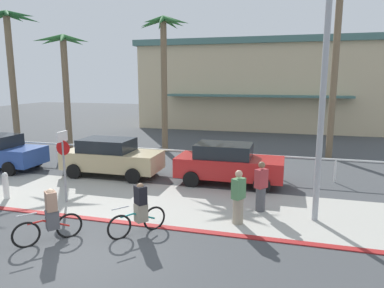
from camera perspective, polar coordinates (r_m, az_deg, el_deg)
The scene contains 18 objects.
ground_plane at distance 18.22m, azimuth -0.27°, elevation -3.28°, with size 80.00×80.00×0.00m, color #424447.
sidewalk_strip at distance 12.96m, azimuth -7.31°, elevation -9.11°, with size 44.00×4.00×0.02m, color #ADAAA0.
curb_paint at distance 11.27m, azimuth -11.31°, elevation -12.29°, with size 44.00×0.24×0.03m, color maroon.
building_backdrop at distance 34.36m, azimuth 11.21°, elevation 9.44°, with size 21.22×11.85×7.60m.
rail_fence at distance 16.63m, azimuth -1.67°, elevation -1.66°, with size 27.23×0.08×1.04m.
stop_sign_bike_lane at distance 13.08m, azimuth -20.03°, elevation -1.89°, with size 0.52×0.56×2.56m.
bollard_0 at distance 14.61m, azimuth -27.87°, elevation -5.93°, with size 0.20×0.20×1.00m.
streetlight_curb at distance 10.79m, azimuth 20.63°, elevation 9.50°, with size 0.24×2.54×7.50m.
palm_tree_1 at distance 23.05m, azimuth -27.44°, elevation 13.84°, with size 3.47×3.24×8.09m.
palm_tree_2 at distance 21.86m, azimuth -19.92°, elevation 11.58°, with size 3.17×3.00×6.82m.
palm_tree_3 at distance 21.22m, azimuth -4.58°, elevation 15.07°, with size 3.35×3.19×7.89m.
palm_tree_4 at distance 20.82m, azimuth 22.49°, elevation 16.58°, with size 3.23×3.22×9.46m.
car_tan_1 at distance 16.33m, azimuth -12.91°, elevation -2.04°, with size 4.40×2.02×1.69m.
car_red_2 at distance 14.79m, azimuth 5.87°, elevation -3.12°, with size 4.40×2.02×1.69m.
cyclist_teal_0 at distance 10.23m, azimuth -8.50°, elevation -10.50°, with size 1.19×1.45×1.50m.
cyclist_red_1 at distance 10.38m, azimuth -21.93°, elevation -10.86°, with size 1.26×1.40×1.50m.
pedestrian_0 at distance 10.79m, azimuth 7.48°, elevation -8.87°, with size 0.44×0.48×1.68m.
pedestrian_1 at distance 11.91m, azimuth 11.07°, elevation -7.08°, with size 0.45×0.48×1.69m.
Camera 1 is at (4.79, -7.04, 4.34)m, focal length 33.01 mm.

